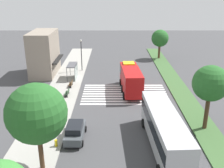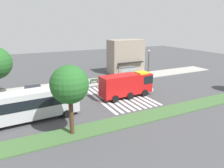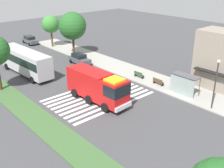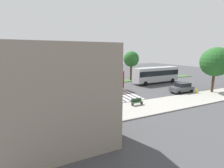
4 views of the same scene
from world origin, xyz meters
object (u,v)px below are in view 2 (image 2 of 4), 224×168
object	(u,v)px
bench_near_shelter	(111,79)
median_tree_far_west	(70,85)
bus_stop_shelter	(128,70)
transit_bus	(29,104)
fire_hydrant	(23,92)
fire_truck	(128,84)
parked_car_mid	(34,91)
bench_west_of_shelter	(94,81)
street_lamp	(149,61)

from	to	relation	value
bench_near_shelter	median_tree_far_west	xyz separation A→B (m)	(-12.85, -16.83, 4.82)
bus_stop_shelter	median_tree_far_west	distance (m)	24.07
transit_bus	median_tree_far_west	xyz separation A→B (m)	(3.56, -5.32, 3.23)
transit_bus	fire_hydrant	distance (m)	10.71
fire_truck	transit_bus	bearing A→B (deg)	-174.62
transit_bus	fire_hydrant	size ratio (longest dim) A/B	16.71
parked_car_mid	transit_bus	world-z (taller)	transit_bus
parked_car_mid	transit_bus	distance (m)	9.10
median_tree_far_west	fire_hydrant	world-z (taller)	median_tree_far_west
bench_near_shelter	fire_hydrant	size ratio (longest dim) A/B	2.29
parked_car_mid	bench_west_of_shelter	distance (m)	11.55
street_lamp	median_tree_far_west	xyz separation A→B (m)	(-21.37, -16.00, 1.82)
parked_car_mid	street_lamp	bearing A→B (deg)	5.52
transit_bus	median_tree_far_west	world-z (taller)	median_tree_far_west
parked_car_mid	street_lamp	size ratio (longest dim) A/B	0.75
parked_car_mid	median_tree_far_west	xyz separation A→B (m)	(2.00, -14.20, 4.50)
parked_car_mid	fire_hydrant	size ratio (longest dim) A/B	6.21
fire_truck	median_tree_far_west	world-z (taller)	median_tree_far_west
bus_stop_shelter	parked_car_mid	bearing A→B (deg)	-172.09
median_tree_far_west	transit_bus	bearing A→B (deg)	123.75
fire_truck	street_lamp	bearing A→B (deg)	36.60
parked_car_mid	bench_near_shelter	bearing A→B (deg)	11.15
bench_west_of_shelter	street_lamp	bearing A→B (deg)	-3.91
bench_near_shelter	median_tree_far_west	world-z (taller)	median_tree_far_west
transit_bus	median_tree_far_west	bearing A→B (deg)	120.89
bench_west_of_shelter	parked_car_mid	bearing A→B (deg)	-166.84
fire_truck	median_tree_far_west	xyz separation A→B (m)	(-11.26, -7.56, 3.31)
parked_car_mid	median_tree_far_west	world-z (taller)	median_tree_far_west
parked_car_mid	bench_west_of_shelter	bearing A→B (deg)	14.28
transit_bus	bus_stop_shelter	xyz separation A→B (m)	(20.41, 11.50, -0.30)
parked_car_mid	fire_hydrant	bearing A→B (deg)	133.52
parked_car_mid	bench_west_of_shelter	world-z (taller)	parked_car_mid
bench_west_of_shelter	fire_truck	bearing A→B (deg)	-77.70
transit_bus	fire_hydrant	xyz separation A→B (m)	(0.00, 10.58, -1.69)
bench_west_of_shelter	transit_bus	bearing A→B (deg)	-138.03
street_lamp	parked_car_mid	bearing A→B (deg)	-175.60
fire_truck	bench_near_shelter	bearing A→B (deg)	76.97
fire_truck	bench_west_of_shelter	xyz separation A→B (m)	(-2.02, 9.26, -1.51)
fire_truck	parked_car_mid	distance (m)	14.87
fire_truck	street_lamp	xyz separation A→B (m)	(10.11, 8.43, 1.50)
bus_stop_shelter	fire_hydrant	size ratio (longest dim) A/B	5.00
bench_near_shelter	median_tree_far_west	distance (m)	21.72
bus_stop_shelter	median_tree_far_west	xyz separation A→B (m)	(-16.85, -16.82, 3.52)
fire_truck	transit_bus	size ratio (longest dim) A/B	0.76
bus_stop_shelter	bench_west_of_shelter	size ratio (longest dim) A/B	2.19
bus_stop_shelter	bench_near_shelter	size ratio (longest dim) A/B	2.19
parked_car_mid	transit_bus	xyz separation A→B (m)	(-1.55, -8.88, 1.27)
bench_near_shelter	street_lamp	world-z (taller)	street_lamp
transit_bus	bench_west_of_shelter	distance (m)	17.28
parked_car_mid	bench_near_shelter	xyz separation A→B (m)	(14.86, 2.63, -0.32)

